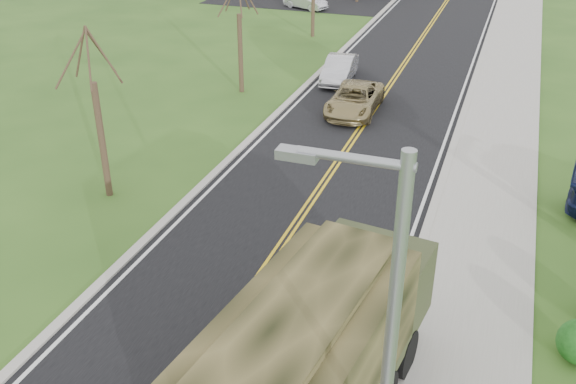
% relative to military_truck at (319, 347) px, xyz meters
% --- Properties ---
extents(road, '(8.00, 120.00, 0.01)m').
position_rel_military_truck_xyz_m(road, '(-3.17, 37.52, -2.14)').
color(road, black).
rests_on(road, ground).
extents(curb_right, '(0.30, 120.00, 0.12)m').
position_rel_military_truck_xyz_m(curb_right, '(0.98, 37.52, -2.09)').
color(curb_right, '#9E998E').
rests_on(curb_right, ground).
extents(sidewalk_right, '(3.20, 120.00, 0.10)m').
position_rel_military_truck_xyz_m(sidewalk_right, '(2.73, 37.52, -2.10)').
color(sidewalk_right, '#9E998E').
rests_on(sidewalk_right, ground).
extents(curb_left, '(0.30, 120.00, 0.10)m').
position_rel_military_truck_xyz_m(curb_left, '(-7.32, 37.52, -2.10)').
color(curb_left, '#9E998E').
rests_on(curb_left, ground).
extents(bare_tree_a, '(1.93, 2.26, 6.08)m').
position_rel_military_truck_xyz_m(bare_tree_a, '(-10.17, 7.52, 0.48)').
color(bare_tree_a, '#38281C').
rests_on(bare_tree_a, ground).
extents(bare_tree_b, '(1.83, 2.14, 5.73)m').
position_rel_military_truck_xyz_m(bare_tree_b, '(-10.17, 19.52, 0.33)').
color(bare_tree_b, '#38281C').
rests_on(bare_tree_b, ground).
extents(military_truck, '(3.59, 7.79, 3.75)m').
position_rel_military_truck_xyz_m(military_truck, '(0.00, 0.00, 0.00)').
color(military_truck, black).
rests_on(military_truck, ground).
extents(suv_champagne, '(2.27, 4.71, 1.30)m').
position_rel_military_truck_xyz_m(suv_champagne, '(-3.97, 18.58, -1.50)').
color(suv_champagne, '#968555').
rests_on(suv_champagne, ground).
extents(sedan_silver, '(1.75, 4.15, 1.33)m').
position_rel_military_truck_xyz_m(sedan_silver, '(-5.89, 22.86, -1.48)').
color(sedan_silver, silver).
rests_on(sedan_silver, ground).
extents(lot_car_silver, '(3.85, 2.48, 1.20)m').
position_rel_military_truck_xyz_m(lot_car_silver, '(-13.31, 39.52, -1.55)').
color(lot_car_silver, '#B7B8BC').
rests_on(lot_car_silver, ground).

